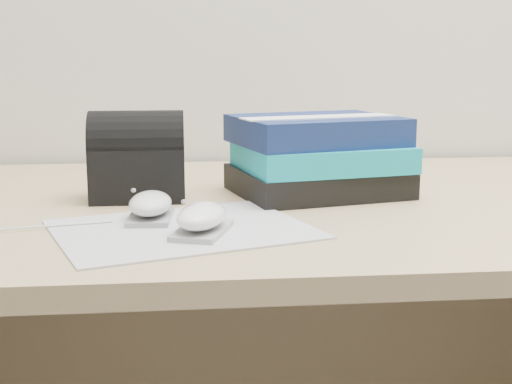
{
  "coord_description": "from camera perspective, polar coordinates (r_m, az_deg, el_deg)",
  "views": [
    {
      "loc": [
        -0.16,
        0.49,
        0.95
      ],
      "look_at": [
        -0.06,
        1.43,
        0.77
      ],
      "focal_mm": 50.0,
      "sensor_mm": 36.0,
      "label": 1
    }
  ],
  "objects": [
    {
      "name": "desk",
      "position": [
        1.25,
        1.81,
        -10.55
      ],
      "size": [
        1.6,
        0.8,
        0.73
      ],
      "color": "tan",
      "rests_on": "ground"
    },
    {
      "name": "pouch",
      "position": [
        1.12,
        -9.46,
        2.82
      ],
      "size": [
        0.14,
        0.1,
        0.14
      ],
      "color": "black",
      "rests_on": "desk"
    },
    {
      "name": "mousepad",
      "position": [
        0.92,
        -5.93,
        -2.98
      ],
      "size": [
        0.38,
        0.33,
        0.0
      ],
      "primitive_type": "cube",
      "rotation": [
        0.0,
        0.0,
        0.33
      ],
      "color": "#95949C",
      "rests_on": "desk"
    },
    {
      "name": "mouse_front",
      "position": [
        0.89,
        -4.36,
        -2.13
      ],
      "size": [
        0.09,
        0.12,
        0.04
      ],
      "color": "#9F9EA1",
      "rests_on": "mousepad"
    },
    {
      "name": "mouse_rear",
      "position": [
        0.98,
        -8.45,
        -1.09
      ],
      "size": [
        0.06,
        0.11,
        0.04
      ],
      "color": "gray",
      "rests_on": "mousepad"
    },
    {
      "name": "book_stack",
      "position": [
        1.15,
        5.0,
        2.9
      ],
      "size": [
        0.3,
        0.26,
        0.13
      ],
      "color": "black",
      "rests_on": "desk"
    },
    {
      "name": "usb_cable",
      "position": [
        0.96,
        -17.98,
        -2.75
      ],
      "size": [
        0.22,
        0.05,
        0.0
      ],
      "primitive_type": "cylinder",
      "rotation": [
        0.0,
        1.57,
        0.23
      ],
      "color": "silver",
      "rests_on": "mousepad"
    }
  ]
}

